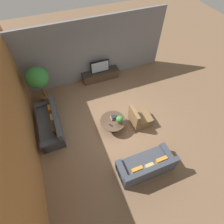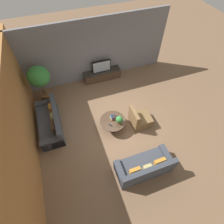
{
  "view_description": "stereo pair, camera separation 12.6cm",
  "coord_description": "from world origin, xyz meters",
  "px_view_note": "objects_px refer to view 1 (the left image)",
  "views": [
    {
      "loc": [
        -1.69,
        -3.83,
        6.12
      ],
      "look_at": [
        -0.09,
        0.25,
        0.55
      ],
      "focal_mm": 28.0,
      "sensor_mm": 36.0,
      "label": 1
    },
    {
      "loc": [
        -1.57,
        -3.87,
        6.12
      ],
      "look_at": [
        -0.09,
        0.25,
        0.55
      ],
      "focal_mm": 28.0,
      "sensor_mm": 36.0,
      "label": 2
    }
  ],
  "objects_px": {
    "television": "(100,67)",
    "potted_palm_tall": "(38,80)",
    "couch_near_entry": "(146,166)",
    "coffee_table": "(113,123)",
    "couch_by_wall": "(51,124)",
    "media_console": "(100,75)",
    "potted_plant_tabletop": "(120,120)",
    "armchair_wicker": "(139,118)"
  },
  "relations": [
    {
      "from": "media_console",
      "to": "potted_plant_tabletop",
      "type": "bearing_deg",
      "value": -95.29
    },
    {
      "from": "couch_near_entry",
      "to": "potted_palm_tall",
      "type": "height_order",
      "value": "potted_palm_tall"
    },
    {
      "from": "coffee_table",
      "to": "couch_by_wall",
      "type": "relative_size",
      "value": 0.47
    },
    {
      "from": "media_console",
      "to": "television",
      "type": "height_order",
      "value": "television"
    },
    {
      "from": "couch_by_wall",
      "to": "potted_plant_tabletop",
      "type": "distance_m",
      "value": 2.8
    },
    {
      "from": "potted_palm_tall",
      "to": "coffee_table",
      "type": "bearing_deg",
      "value": -46.95
    },
    {
      "from": "television",
      "to": "couch_near_entry",
      "type": "height_order",
      "value": "television"
    },
    {
      "from": "television",
      "to": "armchair_wicker",
      "type": "xyz_separation_m",
      "value": [
        0.61,
        -3.2,
        -0.51
      ]
    },
    {
      "from": "television",
      "to": "potted_palm_tall",
      "type": "xyz_separation_m",
      "value": [
        -2.85,
        -0.51,
        0.48
      ]
    },
    {
      "from": "television",
      "to": "couch_near_entry",
      "type": "xyz_separation_m",
      "value": [
        -0.11,
        -5.11,
        -0.5
      ]
    },
    {
      "from": "media_console",
      "to": "television",
      "type": "distance_m",
      "value": 0.53
    },
    {
      "from": "media_console",
      "to": "couch_near_entry",
      "type": "bearing_deg",
      "value": -91.2
    },
    {
      "from": "couch_by_wall",
      "to": "armchair_wicker",
      "type": "bearing_deg",
      "value": 73.21
    },
    {
      "from": "coffee_table",
      "to": "potted_palm_tall",
      "type": "height_order",
      "value": "potted_palm_tall"
    },
    {
      "from": "couch_by_wall",
      "to": "couch_near_entry",
      "type": "relative_size",
      "value": 1.13
    },
    {
      "from": "coffee_table",
      "to": "potted_palm_tall",
      "type": "xyz_separation_m",
      "value": [
        -2.35,
        2.51,
        0.96
      ]
    },
    {
      "from": "television",
      "to": "coffee_table",
      "type": "height_order",
      "value": "television"
    },
    {
      "from": "television",
      "to": "potted_plant_tabletop",
      "type": "distance_m",
      "value": 3.21
    },
    {
      "from": "armchair_wicker",
      "to": "couch_by_wall",
      "type": "bearing_deg",
      "value": 73.21
    },
    {
      "from": "coffee_table",
      "to": "potted_plant_tabletop",
      "type": "bearing_deg",
      "value": -38.86
    },
    {
      "from": "couch_near_entry",
      "to": "potted_palm_tall",
      "type": "distance_m",
      "value": 5.44
    },
    {
      "from": "couch_near_entry",
      "to": "media_console",
      "type": "bearing_deg",
      "value": -91.2
    },
    {
      "from": "television",
      "to": "coffee_table",
      "type": "distance_m",
      "value": 3.11
    },
    {
      "from": "media_console",
      "to": "couch_near_entry",
      "type": "height_order",
      "value": "couch_near_entry"
    },
    {
      "from": "television",
      "to": "couch_by_wall",
      "type": "distance_m",
      "value": 3.62
    },
    {
      "from": "television",
      "to": "couch_by_wall",
      "type": "height_order",
      "value": "television"
    },
    {
      "from": "couch_by_wall",
      "to": "potted_palm_tall",
      "type": "relative_size",
      "value": 1.2
    },
    {
      "from": "armchair_wicker",
      "to": "potted_palm_tall",
      "type": "distance_m",
      "value": 4.49
    },
    {
      "from": "couch_by_wall",
      "to": "couch_near_entry",
      "type": "xyz_separation_m",
      "value": [
        2.76,
        -2.96,
        0.0
      ]
    },
    {
      "from": "media_console",
      "to": "television",
      "type": "relative_size",
      "value": 2.01
    },
    {
      "from": "television",
      "to": "couch_by_wall",
      "type": "xyz_separation_m",
      "value": [
        -2.87,
        -2.15,
        -0.5
      ]
    },
    {
      "from": "television",
      "to": "potted_palm_tall",
      "type": "bearing_deg",
      "value": -169.77
    },
    {
      "from": "armchair_wicker",
      "to": "coffee_table",
      "type": "bearing_deg",
      "value": 80.99
    },
    {
      "from": "coffee_table",
      "to": "couch_by_wall",
      "type": "height_order",
      "value": "couch_by_wall"
    },
    {
      "from": "couch_by_wall",
      "to": "armchair_wicker",
      "type": "relative_size",
      "value": 2.53
    },
    {
      "from": "couch_by_wall",
      "to": "armchair_wicker",
      "type": "xyz_separation_m",
      "value": [
        3.48,
        -1.05,
        -0.01
      ]
    },
    {
      "from": "armchair_wicker",
      "to": "television",
      "type": "bearing_deg",
      "value": 10.73
    },
    {
      "from": "media_console",
      "to": "television",
      "type": "bearing_deg",
      "value": -90.0
    },
    {
      "from": "media_console",
      "to": "potted_plant_tabletop",
      "type": "height_order",
      "value": "potted_plant_tabletop"
    },
    {
      "from": "coffee_table",
      "to": "couch_by_wall",
      "type": "bearing_deg",
      "value": 159.74
    },
    {
      "from": "armchair_wicker",
      "to": "potted_palm_tall",
      "type": "xyz_separation_m",
      "value": [
        -3.46,
        2.69,
        0.99
      ]
    },
    {
      "from": "armchair_wicker",
      "to": "potted_palm_tall",
      "type": "height_order",
      "value": "potted_palm_tall"
    }
  ]
}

